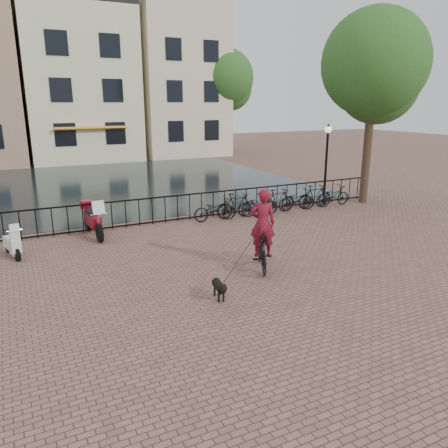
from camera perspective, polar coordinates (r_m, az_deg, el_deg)
name	(u,v)px	position (r m, az deg, el deg)	size (l,w,h in m)	color
ground	(284,309)	(9.95, 7.84, -10.90)	(100.00, 100.00, 0.00)	brown
canal_water	(112,183)	(25.51, -14.48, 5.19)	(20.00, 20.00, 0.00)	black
railing	(165,210)	(16.60, -7.69, 1.87)	(20.00, 0.05, 1.02)	black
canal_house_mid	(77,82)	(37.74, -18.67, 17.14)	(8.00, 9.50, 11.80)	beige
canal_house_right	(173,75)	(39.77, -6.68, 18.79)	(7.00, 9.00, 13.30)	beige
tree_near_right	(375,63)	(20.50, 19.09, 19.21)	(4.48, 4.48, 8.24)	black
tree_far_right	(225,78)	(38.38, 0.14, 18.56)	(4.76, 4.76, 8.76)	black
lamp_post	(327,151)	(19.43, 13.28, 9.22)	(0.30, 0.30, 3.45)	black
cyclist	(262,234)	(11.80, 5.04, -1.33)	(1.29, 1.95, 2.60)	black
dog	(219,289)	(10.21, -0.66, -8.43)	(0.36, 0.79, 0.51)	black
motorcycle	(92,216)	(15.36, -16.81, 1.01)	(0.63, 2.03, 1.43)	maroon
scooter	(11,238)	(14.23, -26.08, -1.68)	(0.63, 1.28, 1.14)	silver
parked_bike_0	(215,209)	(16.72, -1.17, 1.92)	(0.60, 1.72, 0.90)	black
parked_bike_1	(237,206)	(17.12, 1.70, 2.42)	(0.47, 1.66, 1.00)	black
parked_bike_2	(258,204)	(17.59, 4.44, 2.57)	(0.60, 1.72, 0.90)	black
parked_bike_3	(278,201)	(18.07, 7.04, 3.01)	(0.47, 1.66, 1.00)	black
parked_bike_4	(297,200)	(18.62, 9.48, 3.13)	(0.60, 1.72, 0.90)	black
parked_bike_5	(315,197)	(19.17, 11.80, 3.53)	(0.47, 1.66, 1.00)	black
parked_bike_6	(332,196)	(19.77, 13.97, 3.61)	(0.60, 1.72, 0.90)	black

